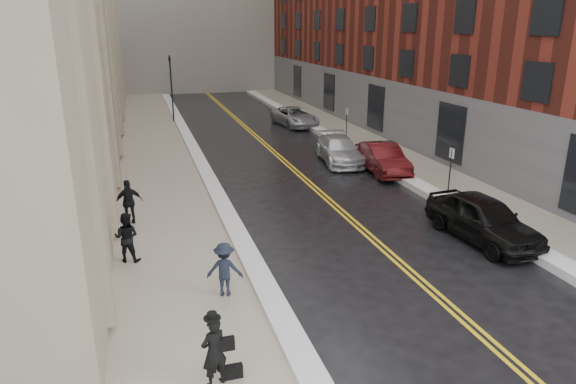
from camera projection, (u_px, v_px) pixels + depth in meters
ground at (360, 312)px, 13.92m from camera, size 160.00×160.00×0.00m
sidewalk_left at (159, 170)px, 27.27m from camera, size 4.00×64.00×0.15m
sidewalk_right at (388, 153)px, 30.90m from camera, size 3.00×64.00×0.15m
lane_stripe_a at (283, 162)px, 29.14m from camera, size 0.12×64.00×0.01m
lane_stripe_b at (287, 161)px, 29.20m from camera, size 0.12×64.00×0.01m
snow_ridge_left at (202, 166)px, 27.87m from camera, size 0.70×60.80×0.26m
snow_ridge_right at (360, 154)px, 30.38m from camera, size 0.85×60.80×0.30m
building_right at (458, 1)px, 36.79m from camera, size 14.00×50.00×18.00m
traffic_signal at (171, 84)px, 39.60m from camera, size 0.18×0.15×5.20m
parking_sign_near at (450, 167)px, 22.91m from camera, size 0.06×0.35×2.23m
parking_sign_far at (347, 121)px, 33.85m from camera, size 0.06×0.35×2.23m
car_black at (483, 219)px, 18.33m from camera, size 2.29×4.96×1.65m
car_maroon at (383, 158)px, 26.82m from camera, size 2.07×4.75×1.52m
car_silver_near at (339, 150)px, 28.84m from camera, size 2.66×5.18×1.44m
car_silver_far at (295, 117)px, 39.25m from camera, size 2.93×5.36×1.42m
pedestrian_main at (214, 352)px, 10.66m from camera, size 0.69×0.58×1.61m
pedestrian_a at (127, 237)px, 16.36m from camera, size 0.96×0.85×1.64m
pedestrian_b at (225, 269)px, 14.29m from camera, size 1.14×0.84×1.57m
pedestrian_c at (129, 202)px, 19.46m from camera, size 1.07×0.58×1.74m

